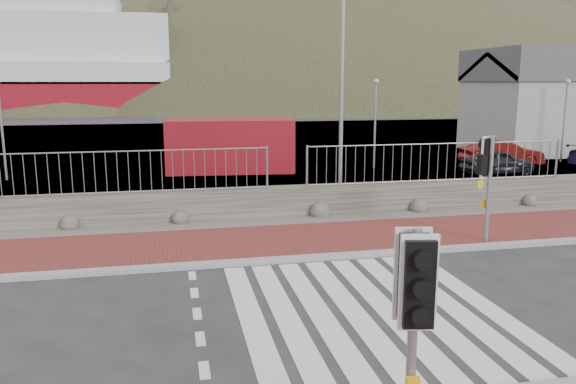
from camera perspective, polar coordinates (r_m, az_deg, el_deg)
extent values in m
plane|color=#28282B|center=(10.23, 8.34, -11.86)|extent=(220.00, 220.00, 0.00)
cube|color=maroon|center=(14.28, 2.10, -4.88)|extent=(40.00, 3.00, 0.08)
cube|color=gray|center=(12.89, 3.73, -6.63)|extent=(40.00, 0.25, 0.12)
cube|color=silver|center=(9.75, -3.64, -12.93)|extent=(0.42, 5.60, 0.01)
cube|color=silver|center=(9.84, -0.10, -12.66)|extent=(0.42, 5.60, 0.01)
cube|color=silver|center=(9.97, 3.36, -12.35)|extent=(0.42, 5.60, 0.01)
cube|color=silver|center=(10.13, 6.71, -12.01)|extent=(0.42, 5.60, 0.01)
cube|color=silver|center=(10.33, 9.93, -11.65)|extent=(0.42, 5.60, 0.01)
cube|color=silver|center=(10.56, 13.02, -11.26)|extent=(0.42, 5.60, 0.01)
cube|color=silver|center=(10.81, 15.96, -10.86)|extent=(0.42, 5.60, 0.01)
cube|color=silver|center=(11.09, 18.75, -10.46)|extent=(0.42, 5.60, 0.01)
cube|color=#59544C|center=(16.16, 0.39, -3.01)|extent=(40.00, 1.50, 0.06)
cube|color=#454138|center=(16.83, -0.19, -0.97)|extent=(40.00, 0.60, 0.90)
cylinder|color=gray|center=(16.14, -17.05, 3.96)|extent=(8.40, 0.04, 0.04)
cylinder|color=gray|center=(16.39, -2.14, 2.42)|extent=(0.07, 0.07, 1.20)
cylinder|color=gray|center=(18.02, 15.08, 4.76)|extent=(8.40, 0.04, 0.04)
cylinder|color=gray|center=(16.63, 1.94, 2.55)|extent=(0.07, 0.07, 1.20)
cylinder|color=gray|center=(20.33, 25.63, 3.03)|extent=(0.07, 0.07, 1.20)
cube|color=#4C4C4F|center=(37.08, -6.70, 4.88)|extent=(120.00, 40.00, 0.50)
cube|color=#3F4C54|center=(71.90, -9.32, 7.80)|extent=(220.00, 50.00, 0.05)
cube|color=silver|center=(78.26, -23.41, 13.91)|extent=(30.00, 12.00, 6.00)
cube|color=silver|center=(78.62, -23.64, 16.81)|extent=(18.00, 10.00, 2.50)
ellipsoid|color=#2B311D|center=(100.32, -18.26, -3.29)|extent=(106.40, 68.40, 76.00)
ellipsoid|color=#2B311D|center=(106.60, 6.84, -5.30)|extent=(140.00, 90.00, 100.00)
ellipsoid|color=#2B311D|center=(126.75, 26.57, -0.98)|extent=(112.00, 72.00, 80.00)
cylinder|color=gray|center=(6.03, 12.44, -15.58)|extent=(0.10, 0.10, 2.58)
cube|color=#E8A60D|center=(6.18, 12.31, -18.26)|extent=(0.14, 0.10, 0.20)
cube|color=black|center=(5.72, 12.77, -8.55)|extent=(0.40, 0.29, 0.97)
sphere|color=#0CE53F|center=(5.82, 12.65, -11.11)|extent=(0.14, 0.14, 0.14)
cylinder|color=gray|center=(14.63, 19.74, 0.13)|extent=(0.11, 0.11, 2.71)
cube|color=#E8A60D|center=(14.69, 19.65, -1.16)|extent=(0.15, 0.12, 0.21)
cube|color=black|center=(14.50, 19.95, 3.32)|extent=(0.44, 0.35, 1.01)
sphere|color=#0CE53F|center=(14.54, 19.88, 2.19)|extent=(0.14, 0.14, 0.14)
cube|color=black|center=(14.26, 19.08, 2.66)|extent=(0.25, 0.22, 0.48)
cylinder|color=gray|center=(17.72, 5.47, 9.78)|extent=(0.13, 0.13, 7.15)
cube|color=maroon|center=(25.45, -5.89, 4.72)|extent=(5.80, 2.84, 2.34)
imported|color=black|center=(26.25, 20.51, 2.91)|extent=(3.29, 1.46, 1.10)
imported|color=#5D100D|center=(28.67, 20.87, 3.68)|extent=(3.89, 1.61, 1.25)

